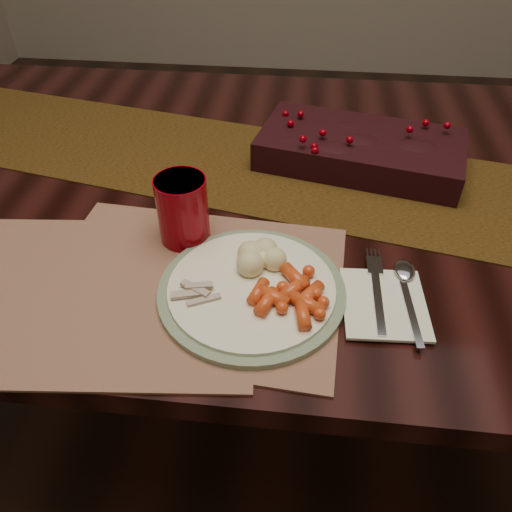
# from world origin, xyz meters

# --- Properties ---
(floor) EXTENTS (5.00, 5.00, 0.00)m
(floor) POSITION_xyz_m (0.00, 0.00, 0.00)
(floor) COLOR black
(floor) RESTS_ON ground
(dining_table) EXTENTS (1.80, 1.00, 0.75)m
(dining_table) POSITION_xyz_m (0.00, 0.00, 0.38)
(dining_table) COLOR black
(dining_table) RESTS_ON floor
(table_runner) EXTENTS (1.58, 0.62, 0.00)m
(table_runner) POSITION_xyz_m (-0.05, 0.03, 0.75)
(table_runner) COLOR #472608
(table_runner) RESTS_ON dining_table
(centerpiece) EXTENTS (0.42, 0.28, 0.08)m
(centerpiece) POSITION_xyz_m (0.14, 0.07, 0.79)
(centerpiece) COLOR black
(centerpiece) RESTS_ON table_runner
(placemat_main) EXTENTS (0.46, 0.36, 0.00)m
(placemat_main) POSITION_xyz_m (-0.13, -0.30, 0.75)
(placemat_main) COLOR #996C47
(placemat_main) RESTS_ON dining_table
(placemat_second) EXTENTS (0.49, 0.38, 0.00)m
(placemat_second) POSITION_xyz_m (-0.26, -0.33, 0.75)
(placemat_second) COLOR brown
(placemat_second) RESTS_ON dining_table
(dinner_plate) EXTENTS (0.30, 0.30, 0.02)m
(dinner_plate) POSITION_xyz_m (-0.03, -0.31, 0.76)
(dinner_plate) COLOR white
(dinner_plate) RESTS_ON placemat_main
(baby_carrots) EXTENTS (0.11, 0.09, 0.02)m
(baby_carrots) POSITION_xyz_m (0.01, -0.34, 0.78)
(baby_carrots) COLOR #D14217
(baby_carrots) RESTS_ON dinner_plate
(mashed_potatoes) EXTENTS (0.08, 0.07, 0.04)m
(mashed_potatoes) POSITION_xyz_m (-0.02, -0.27, 0.79)
(mashed_potatoes) COLOR beige
(mashed_potatoes) RESTS_ON dinner_plate
(turkey_shreds) EXTENTS (0.07, 0.06, 0.02)m
(turkey_shreds) POSITION_xyz_m (-0.11, -0.34, 0.78)
(turkey_shreds) COLOR #C2A89B
(turkey_shreds) RESTS_ON dinner_plate
(napkin) EXTENTS (0.12, 0.14, 0.00)m
(napkin) POSITION_xyz_m (0.16, -0.32, 0.76)
(napkin) COLOR white
(napkin) RESTS_ON placemat_main
(fork) EXTENTS (0.02, 0.16, 0.00)m
(fork) POSITION_xyz_m (0.15, -0.30, 0.76)
(fork) COLOR #A9ABC4
(fork) RESTS_ON napkin
(spoon) EXTENTS (0.04, 0.16, 0.00)m
(spoon) POSITION_xyz_m (0.19, -0.31, 0.76)
(spoon) COLOR silver
(spoon) RESTS_ON napkin
(red_cup) EXTENTS (0.09, 0.09, 0.11)m
(red_cup) POSITION_xyz_m (-0.16, -0.20, 0.81)
(red_cup) COLOR #7B000A
(red_cup) RESTS_ON placemat_main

